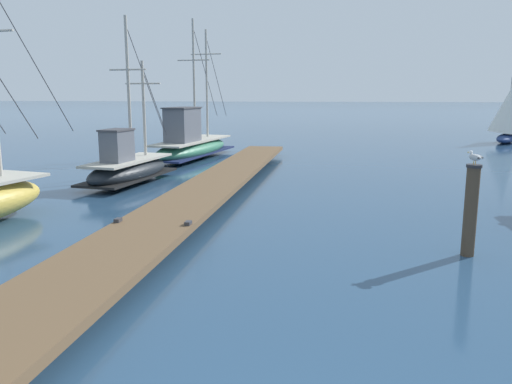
# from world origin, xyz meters

# --- Properties ---
(floating_dock) EXTENTS (1.95, 24.28, 0.53)m
(floating_dock) POSITION_xyz_m (-4.00, 12.72, 0.36)
(floating_dock) COLOR brown
(floating_dock) RESTS_ON ground
(fishing_boat_1) EXTENTS (2.17, 5.60, 5.90)m
(fishing_boat_1) POSITION_xyz_m (-7.59, 14.99, 0.60)
(fishing_boat_1) COLOR black
(fishing_boat_1) RESTS_ON ground
(fishing_boat_2) EXTENTS (2.87, 8.70, 6.82)m
(fishing_boat_2) POSITION_xyz_m (-7.39, 22.36, 0.75)
(fishing_boat_2) COLOR #337556
(fishing_boat_2) RESTS_ON ground
(mooring_piling) EXTENTS (0.30, 0.30, 1.86)m
(mooring_piling) POSITION_xyz_m (2.55, 8.14, 0.97)
(mooring_piling) COLOR #4C3D2D
(mooring_piling) RESTS_ON ground
(perched_seagull) EXTENTS (0.26, 0.35, 0.27)m
(perched_seagull) POSITION_xyz_m (2.56, 8.13, 2.01)
(perched_seagull) COLOR gold
(perched_seagull) RESTS_ON mooring_piling
(distant_sailboat) EXTENTS (2.99, 4.19, 4.28)m
(distant_sailboat) POSITION_xyz_m (10.81, 33.69, 1.92)
(distant_sailboat) COLOR navy
(distant_sailboat) RESTS_ON ground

